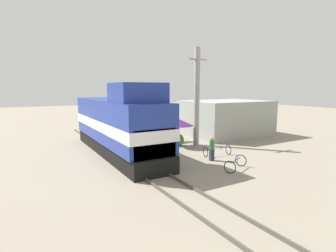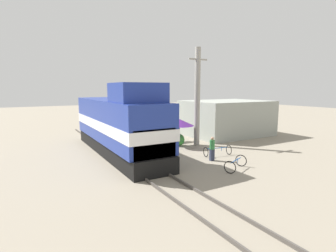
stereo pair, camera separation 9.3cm
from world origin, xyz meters
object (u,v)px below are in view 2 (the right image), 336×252
Objects in this scene: bicycle at (218,151)px; bicycle_spare at (236,164)px; person_bystander at (212,148)px; vendor_umbrella at (179,122)px; billboard_sign at (152,110)px; utility_pole at (197,97)px; locomotive at (119,125)px.

bicycle is 1.06× the size of bicycle_spare.
bicycle_spare is at bearing -91.12° from person_bystander.
vendor_umbrella is 0.65× the size of billboard_sign.
vendor_umbrella is at bearing -75.58° from billboard_sign.
vendor_umbrella is at bearing 84.91° from person_bystander.
utility_pole reaches higher than bicycle.
utility_pole is 4.50m from billboard_sign.
utility_pole is 5.87m from person_bystander.
utility_pole is 2.20× the size of billboard_sign.
locomotive is at bearing 177.96° from utility_pole.
utility_pole is at bearing -40.99° from bicycle_spare.
vendor_umbrella is 7.22m from bicycle_spare.
billboard_sign is (-2.41, 3.58, -1.27)m from utility_pole.
billboard_sign reaches higher than person_bystander.
billboard_sign is at bearing 124.04° from utility_pole.
bicycle is (1.58, -7.28, -2.45)m from billboard_sign.
person_bystander is 0.80× the size of bicycle.
utility_pole reaches higher than vendor_umbrella.
locomotive is 3.50× the size of billboard_sign.
bicycle is (5.91, -3.94, -1.77)m from locomotive.
bicycle_spare is at bearing -93.82° from vendor_umbrella.
bicycle_spare is at bearing 168.28° from bicycle.
bicycle_spare is (-0.04, -2.26, -0.50)m from person_bystander.
billboard_sign reaches higher than vendor_umbrella.
bicycle_spare is (-2.03, -6.75, -3.72)m from utility_pole.
utility_pole reaches higher than billboard_sign.
person_bystander reaches higher than bicycle.
vendor_umbrella is at bearing 20.04° from bicycle.
vendor_umbrella is (5.18, 0.03, -0.13)m from locomotive.
locomotive is 5.40× the size of vendor_umbrella.
person_bystander is at bearing -95.09° from vendor_umbrella.
locomotive reaches higher than vendor_umbrella.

